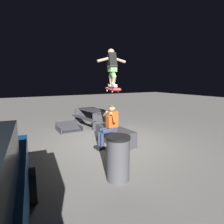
{
  "coord_description": "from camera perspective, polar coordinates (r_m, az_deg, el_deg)",
  "views": [
    {
      "loc": [
        -5.3,
        3.0,
        2.08
      ],
      "look_at": [
        -0.3,
        0.17,
        1.1
      ],
      "focal_mm": 30.31,
      "sensor_mm": 36.0,
      "label": 1
    }
  ],
  "objects": [
    {
      "name": "kicker_ramp",
      "position": [
        8.1,
        -12.79,
        -5.0
      ],
      "size": [
        1.06,
        0.93,
        0.4
      ],
      "color": "#38383D",
      "rests_on": "ground"
    },
    {
      "name": "ground_plane",
      "position": [
        6.44,
        -0.0,
        -9.19
      ],
      "size": [
        40.0,
        40.0,
        0.0
      ],
      "primitive_type": "plane",
      "color": "gray"
    },
    {
      "name": "person_sitting_on_ledge",
      "position": [
        5.84,
        -0.9,
        -3.53
      ],
      "size": [
        0.59,
        0.76,
        1.34
      ],
      "color": "#2D3856",
      "rests_on": "ground"
    },
    {
      "name": "skateboard",
      "position": [
        5.7,
        0.15,
        6.85
      ],
      "size": [
        1.04,
        0.42,
        0.13
      ],
      "color": "#B72D2D"
    },
    {
      "name": "ledge_box_main",
      "position": [
        6.35,
        0.84,
        -7.08
      ],
      "size": [
        1.65,
        0.67,
        0.5
      ],
      "primitive_type": "cube",
      "rotation": [
        0.0,
        0.0,
        0.04
      ],
      "color": "#38383D",
      "rests_on": "ground"
    },
    {
      "name": "picnic_table_back",
      "position": [
        8.73,
        -5.51,
        -0.83
      ],
      "size": [
        1.88,
        1.58,
        0.75
      ],
      "color": "#38383D",
      "rests_on": "ground"
    },
    {
      "name": "trash_bin",
      "position": [
        4.04,
        1.85,
        -13.68
      ],
      "size": [
        0.5,
        0.5,
        0.95
      ],
      "color": "#47474C",
      "rests_on": "ground"
    },
    {
      "name": "skater_airborne",
      "position": [
        5.77,
        -0.02,
        13.72
      ],
      "size": [
        0.64,
        0.88,
        1.12
      ],
      "color": "white"
    }
  ]
}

